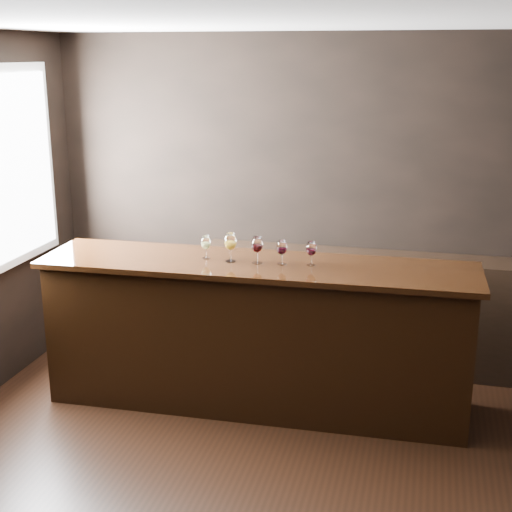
% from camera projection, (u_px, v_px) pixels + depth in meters
% --- Properties ---
extents(ground, '(5.00, 5.00, 0.00)m').
position_uv_depth(ground, '(277.00, 490.00, 4.44)').
color(ground, black).
rests_on(ground, ground).
extents(room_shell, '(5.02, 4.52, 2.81)m').
position_uv_depth(room_shell, '(244.00, 200.00, 4.10)').
color(room_shell, black).
rests_on(room_shell, ground).
extents(bar_counter, '(3.15, 0.76, 1.10)m').
position_uv_depth(bar_counter, '(256.00, 337.00, 5.40)').
color(bar_counter, black).
rests_on(bar_counter, ground).
extents(bar_top, '(3.26, 0.83, 0.04)m').
position_uv_depth(bar_top, '(256.00, 265.00, 5.25)').
color(bar_top, black).
rests_on(bar_top, bar_counter).
extents(back_bar_shelf, '(2.76, 0.40, 0.99)m').
position_uv_depth(back_bar_shelf, '(361.00, 310.00, 6.13)').
color(back_bar_shelf, black).
rests_on(back_bar_shelf, ground).
extents(glass_white, '(0.07, 0.07, 0.18)m').
position_uv_depth(glass_white, '(206.00, 243.00, 5.32)').
color(glass_white, white).
rests_on(glass_white, bar_top).
extents(glass_amber, '(0.09, 0.09, 0.22)m').
position_uv_depth(glass_amber, '(230.00, 242.00, 5.23)').
color(glass_amber, white).
rests_on(glass_amber, bar_top).
extents(glass_red_a, '(0.09, 0.09, 0.20)m').
position_uv_depth(glass_red_a, '(257.00, 245.00, 5.19)').
color(glass_red_a, white).
rests_on(glass_red_a, bar_top).
extents(glass_red_b, '(0.08, 0.08, 0.18)m').
position_uv_depth(glass_red_b, '(282.00, 248.00, 5.16)').
color(glass_red_b, white).
rests_on(glass_red_b, bar_top).
extents(glass_red_c, '(0.08, 0.08, 0.18)m').
position_uv_depth(glass_red_c, '(311.00, 249.00, 5.14)').
color(glass_red_c, white).
rests_on(glass_red_c, bar_top).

